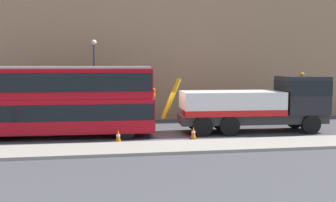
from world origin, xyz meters
The scene contains 8 objects.
ground_plane centered at (0.00, 0.00, 0.00)m, with size 120.00×120.00×0.00m, color #424247.
near_kerb centered at (0.00, -4.20, 0.07)m, with size 60.00×2.80×0.15m, color gray.
building_facade centered at (0.00, 6.58, 8.07)m, with size 60.00×1.50×16.00m.
recovery_tow_truck centered at (5.79, -0.20, 1.76)m, with size 10.19×2.99×3.67m.
double_decker_bus centered at (-6.31, -0.18, 2.23)m, with size 11.12×2.98×4.06m.
traffic_cone_near_bus centered at (-2.96, -2.32, 0.34)m, with size 0.36×0.36×0.72m.
traffic_cone_midway centered at (1.24, -1.94, 0.34)m, with size 0.36×0.36×0.72m.
street_lamp centered at (-4.28, 4.39, 3.47)m, with size 0.36×0.36×5.83m.
Camera 1 is at (-3.70, -23.51, 4.21)m, focal length 42.81 mm.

